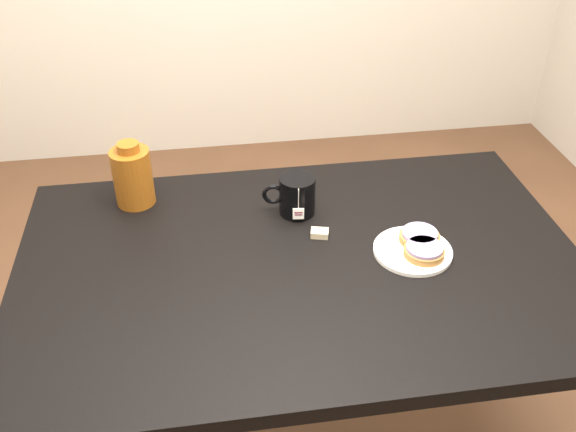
{
  "coord_description": "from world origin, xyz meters",
  "views": [
    {
      "loc": [
        -0.22,
        -1.22,
        1.74
      ],
      "look_at": [
        -0.02,
        0.11,
        0.81
      ],
      "focal_mm": 40.0,
      "sensor_mm": 36.0,
      "label": 1
    }
  ],
  "objects_px": {
    "plate": "(413,250)",
    "bagel_front": "(424,251)",
    "teabag_pouch": "(320,233)",
    "bagel_back": "(420,236)",
    "mug": "(296,195)",
    "bagel_package": "(133,176)",
    "table": "(301,285)"
  },
  "relations": [
    {
      "from": "bagel_back",
      "to": "bagel_package",
      "type": "bearing_deg",
      "value": 156.93
    },
    {
      "from": "plate",
      "to": "bagel_package",
      "type": "xyz_separation_m",
      "value": [
        -0.69,
        0.34,
        0.08
      ]
    },
    {
      "from": "plate",
      "to": "teabag_pouch",
      "type": "relative_size",
      "value": 4.37
    },
    {
      "from": "bagel_front",
      "to": "mug",
      "type": "relative_size",
      "value": 0.95
    },
    {
      "from": "mug",
      "to": "bagel_back",
      "type": "bearing_deg",
      "value": -27.58
    },
    {
      "from": "bagel_back",
      "to": "bagel_package",
      "type": "relative_size",
      "value": 0.63
    },
    {
      "from": "mug",
      "to": "plate",
      "type": "bearing_deg",
      "value": -34.52
    },
    {
      "from": "bagel_front",
      "to": "teabag_pouch",
      "type": "height_order",
      "value": "bagel_front"
    },
    {
      "from": "plate",
      "to": "bagel_back",
      "type": "height_order",
      "value": "bagel_back"
    },
    {
      "from": "teabag_pouch",
      "to": "mug",
      "type": "bearing_deg",
      "value": 109.73
    },
    {
      "from": "mug",
      "to": "teabag_pouch",
      "type": "distance_m",
      "value": 0.13
    },
    {
      "from": "table",
      "to": "teabag_pouch",
      "type": "relative_size",
      "value": 31.11
    },
    {
      "from": "table",
      "to": "bagel_back",
      "type": "xyz_separation_m",
      "value": [
        0.31,
        0.02,
        0.11
      ]
    },
    {
      "from": "mug",
      "to": "teabag_pouch",
      "type": "relative_size",
      "value": 3.3
    },
    {
      "from": "mug",
      "to": "bagel_package",
      "type": "height_order",
      "value": "bagel_package"
    },
    {
      "from": "bagel_front",
      "to": "bagel_package",
      "type": "bearing_deg",
      "value": 152.9
    },
    {
      "from": "table",
      "to": "teabag_pouch",
      "type": "bearing_deg",
      "value": 54.57
    },
    {
      "from": "mug",
      "to": "bagel_package",
      "type": "xyz_separation_m",
      "value": [
        -0.43,
        0.12,
        0.03
      ]
    },
    {
      "from": "plate",
      "to": "teabag_pouch",
      "type": "xyz_separation_m",
      "value": [
        -0.22,
        0.1,
        0.0
      ]
    },
    {
      "from": "bagel_front",
      "to": "teabag_pouch",
      "type": "relative_size",
      "value": 3.14
    },
    {
      "from": "bagel_back",
      "to": "mug",
      "type": "height_order",
      "value": "mug"
    },
    {
      "from": "plate",
      "to": "bagel_front",
      "type": "height_order",
      "value": "bagel_front"
    },
    {
      "from": "plate",
      "to": "teabag_pouch",
      "type": "height_order",
      "value": "teabag_pouch"
    },
    {
      "from": "teabag_pouch",
      "to": "bagel_package",
      "type": "height_order",
      "value": "bagel_package"
    },
    {
      "from": "bagel_package",
      "to": "bagel_back",
      "type": "bearing_deg",
      "value": -23.07
    },
    {
      "from": "teabag_pouch",
      "to": "bagel_package",
      "type": "bearing_deg",
      "value": 153.68
    },
    {
      "from": "bagel_front",
      "to": "bagel_back",
      "type": "bearing_deg",
      "value": 82.73
    },
    {
      "from": "plate",
      "to": "bagel_back",
      "type": "distance_m",
      "value": 0.04
    },
    {
      "from": "teabag_pouch",
      "to": "bagel_back",
      "type": "bearing_deg",
      "value": -16.25
    },
    {
      "from": "table",
      "to": "mug",
      "type": "distance_m",
      "value": 0.25
    },
    {
      "from": "table",
      "to": "mug",
      "type": "relative_size",
      "value": 9.43
    },
    {
      "from": "bagel_front",
      "to": "teabag_pouch",
      "type": "distance_m",
      "value": 0.27
    }
  ]
}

